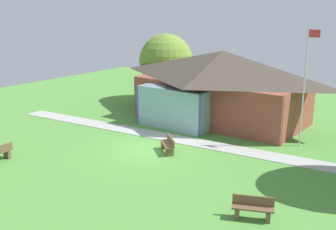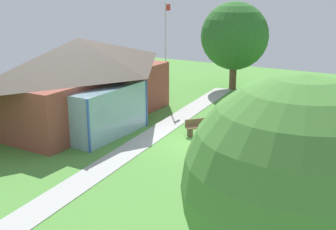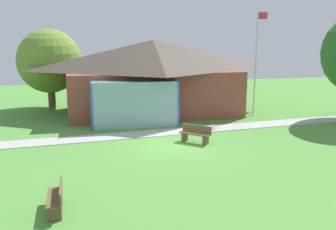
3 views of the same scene
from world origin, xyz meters
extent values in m
plane|color=#54933D|center=(0.00, 0.00, 0.00)|extent=(44.00, 44.00, 0.00)
cube|color=brown|center=(0.19, 7.41, 1.41)|extent=(10.51, 5.51, 2.82)
pyramid|color=#4C4238|center=(0.19, 7.41, 3.74)|extent=(11.51, 6.51, 1.83)
cube|color=#8CB2BF|center=(-1.38, 4.06, 1.27)|extent=(4.73, 1.20, 2.54)
cylinder|color=#3359B2|center=(-3.75, 3.46, 1.27)|extent=(0.12, 0.12, 2.54)
cylinder|color=#3359B2|center=(0.98, 3.46, 1.27)|extent=(0.12, 0.12, 2.54)
cube|color=#ADADA8|center=(0.00, 2.32, 0.01)|extent=(23.32, 3.64, 0.03)
cylinder|color=silver|center=(6.26, 5.41, 3.22)|extent=(0.08, 0.08, 6.45)
cube|color=red|center=(6.56, 5.41, 6.10)|extent=(0.60, 0.02, 0.40)
cube|color=brown|center=(7.77, -3.58, 0.45)|extent=(1.55, 1.00, 0.06)
cube|color=brown|center=(8.28, -3.36, 0.20)|extent=(0.31, 0.43, 0.39)
cube|color=brown|center=(7.27, -3.80, 0.20)|extent=(0.31, 0.43, 0.39)
cube|color=brown|center=(7.70, -3.41, 0.66)|extent=(1.40, 0.66, 0.36)
cube|color=brown|center=(1.07, 0.23, 0.45)|extent=(1.43, 1.30, 0.06)
cube|color=brown|center=(1.49, -0.12, 0.20)|extent=(0.38, 0.41, 0.39)
cube|color=brown|center=(0.65, 0.59, 0.20)|extent=(0.38, 0.41, 0.39)
cube|color=brown|center=(1.19, 0.38, 0.66)|extent=(1.18, 1.01, 0.36)
cube|color=brown|center=(-4.88, -5.84, 0.45)|extent=(0.52, 1.52, 0.06)
cube|color=brown|center=(-4.85, -6.39, 0.20)|extent=(0.41, 0.18, 0.39)
cube|color=brown|center=(-4.91, -5.29, 0.20)|extent=(0.41, 0.18, 0.39)
cube|color=brown|center=(-4.69, -5.83, 0.66)|extent=(0.14, 1.50, 0.36)
sphere|color=#4C8C38|center=(-9.96, -7.30, 3.49)|extent=(4.51, 4.51, 4.51)
cylinder|color=brown|center=(11.92, 2.94, 1.05)|extent=(0.53, 0.53, 2.10)
sphere|color=#2D6B28|center=(11.92, 2.94, 3.95)|extent=(4.93, 4.93, 4.93)
camera|label=1|loc=(13.45, -16.27, 7.51)|focal=44.50mm
camera|label=2|loc=(-17.88, -9.09, 7.23)|focal=46.18mm
camera|label=3|loc=(-3.61, -16.89, 5.35)|focal=41.17mm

